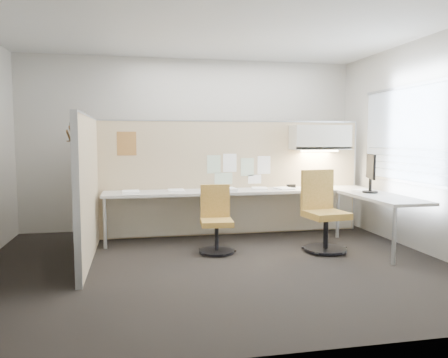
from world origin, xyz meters
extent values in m
cube|color=black|center=(0.00, 0.00, -0.01)|extent=(5.50, 4.50, 0.01)
cube|color=white|center=(0.00, 0.00, 2.80)|extent=(5.50, 4.50, 0.01)
cube|color=beige|center=(0.00, 2.25, 1.40)|extent=(5.50, 0.02, 2.80)
cube|color=beige|center=(0.00, -2.25, 1.40)|extent=(5.50, 0.02, 2.80)
cube|color=beige|center=(2.75, 0.00, 1.40)|extent=(0.02, 4.50, 2.80)
cube|color=#919EA9|center=(2.73, 0.00, 1.55)|extent=(0.01, 2.80, 1.30)
cube|color=#CEB98E|center=(0.55, 1.60, 0.88)|extent=(4.10, 0.06, 1.75)
cube|color=#CEB98E|center=(-1.50, 0.50, 0.88)|extent=(0.06, 2.20, 1.75)
cube|color=beige|center=(0.60, 1.27, 0.71)|extent=(4.00, 0.60, 0.04)
cube|color=beige|center=(2.30, 0.23, 0.71)|extent=(0.60, 1.47, 0.04)
cube|color=beige|center=(0.60, 1.54, 0.34)|extent=(3.90, 0.02, 0.64)
cylinder|color=#A5A8AA|center=(-1.35, 1.02, 0.34)|extent=(0.05, 0.05, 0.69)
cylinder|color=#A5A8AA|center=(2.05, -0.45, 0.34)|extent=(0.05, 0.05, 0.69)
cylinder|color=#A5A8AA|center=(2.05, 1.02, 0.34)|extent=(0.05, 0.05, 0.69)
cube|color=beige|center=(1.90, 1.39, 1.51)|extent=(0.90, 0.36, 0.38)
cube|color=#FFEABF|center=(1.90, 1.39, 1.30)|extent=(0.60, 0.06, 0.02)
cube|color=#8CBF8C|center=(0.25, 1.57, 1.10)|extent=(0.21, 0.00, 0.28)
cube|color=white|center=(0.50, 1.57, 1.12)|extent=(0.21, 0.00, 0.28)
cube|color=#8CBF8C|center=(0.78, 1.57, 1.05)|extent=(0.21, 0.00, 0.28)
cube|color=white|center=(1.05, 1.57, 1.08)|extent=(0.21, 0.00, 0.28)
cube|color=#8CBF8C|center=(0.40, 1.57, 0.88)|extent=(0.28, 0.00, 0.18)
cube|color=white|center=(0.90, 1.57, 0.86)|extent=(0.21, 0.00, 0.14)
cube|color=orange|center=(-1.05, 1.57, 1.42)|extent=(0.28, 0.00, 0.35)
cylinder|color=black|center=(0.09, 0.48, 0.03)|extent=(0.46, 0.46, 0.03)
cylinder|color=black|center=(0.09, 0.48, 0.20)|extent=(0.05, 0.05, 0.35)
cube|color=#DCA152|center=(0.09, 0.48, 0.41)|extent=(0.44, 0.44, 0.07)
cube|color=#DCA152|center=(0.11, 0.68, 0.66)|extent=(0.39, 0.08, 0.44)
cylinder|color=black|center=(1.52, 0.28, 0.03)|extent=(0.56, 0.56, 0.03)
cylinder|color=black|center=(1.52, 0.28, 0.25)|extent=(0.06, 0.06, 0.43)
cube|color=#DCA152|center=(1.52, 0.28, 0.49)|extent=(0.55, 0.55, 0.09)
cube|color=#DCA152|center=(1.49, 0.51, 0.80)|extent=(0.48, 0.12, 0.54)
cylinder|color=black|center=(2.30, 0.55, 0.75)|extent=(0.21, 0.21, 0.02)
cylinder|color=black|center=(2.30, 0.55, 0.84)|extent=(0.04, 0.04, 0.19)
cube|color=black|center=(2.30, 0.55, 1.10)|extent=(0.20, 0.50, 0.34)
cube|color=black|center=(2.30, 0.55, 1.10)|extent=(0.16, 0.44, 0.30)
cube|color=black|center=(1.91, 1.20, 0.78)|extent=(0.22, 0.21, 0.12)
cylinder|color=black|center=(1.82, 1.22, 0.81)|extent=(0.06, 0.17, 0.04)
cube|color=black|center=(1.45, 1.43, 0.76)|extent=(0.14, 0.05, 0.05)
cube|color=black|center=(1.89, 1.32, 0.76)|extent=(0.12, 0.10, 0.06)
cube|color=silver|center=(-1.50, -0.18, 1.77)|extent=(0.14, 0.02, 0.02)
cylinder|color=silver|center=(-1.57, -0.18, 1.69)|extent=(0.02, 0.02, 0.14)
cube|color=#AD7F4C|center=(-1.57, -0.18, 1.56)|extent=(0.02, 0.44, 0.12)
cube|color=#AD7F4C|center=(-1.60, -0.15, 1.52)|extent=(0.02, 0.44, 0.12)
cube|color=gray|center=(-1.58, -0.23, 0.93)|extent=(0.01, 0.07, 1.09)
cube|color=white|center=(-1.00, 1.24, 0.74)|extent=(0.24, 0.31, 0.03)
cube|color=white|center=(-0.36, 1.31, 0.74)|extent=(0.24, 0.31, 0.02)
cube|color=white|center=(0.38, 1.15, 0.75)|extent=(0.24, 0.31, 0.05)
cube|color=white|center=(0.92, 1.35, 0.74)|extent=(0.29, 0.34, 0.02)
cube|color=white|center=(1.27, 1.23, 0.74)|extent=(0.28, 0.34, 0.02)
cube|color=white|center=(2.33, 0.75, 0.74)|extent=(0.30, 0.35, 0.02)
camera|label=1|loc=(-0.93, -5.01, 1.49)|focal=35.00mm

